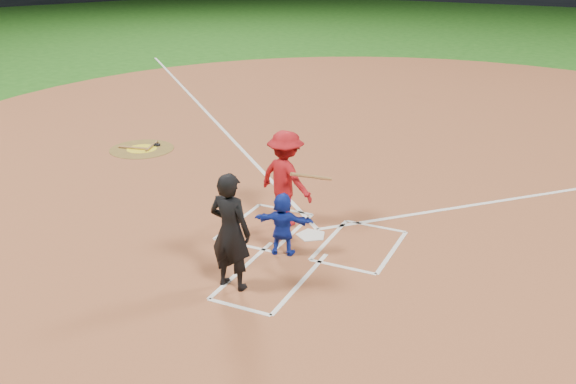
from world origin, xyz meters
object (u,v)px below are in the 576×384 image
at_px(catcher, 283,224).
at_px(batter_at_plate, 286,179).
at_px(umpire, 230,232).
at_px(on_deck_circle, 142,149).
at_px(home_plate, 311,235).

relative_size(catcher, batter_at_plate, 0.61).
bearing_deg(catcher, umpire, 66.83).
distance_m(on_deck_circle, catcher, 7.17).
bearing_deg(umpire, catcher, -96.41).
bearing_deg(catcher, on_deck_circle, -45.78).
xyz_separation_m(on_deck_circle, catcher, (6.03, -3.84, 0.57)).
relative_size(on_deck_circle, catcher, 1.47).
distance_m(umpire, batter_at_plate, 2.59).
height_order(on_deck_circle, batter_at_plate, batter_at_plate).
relative_size(on_deck_circle, umpire, 0.87).
distance_m(on_deck_circle, batter_at_plate, 6.21).
bearing_deg(on_deck_circle, umpire, -42.15).
bearing_deg(home_plate, on_deck_circle, -25.48).
relative_size(on_deck_circle, batter_at_plate, 0.89).
height_order(home_plate, batter_at_plate, batter_at_plate).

